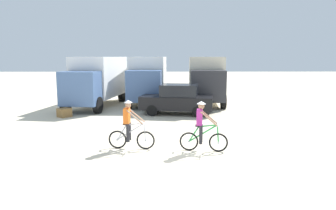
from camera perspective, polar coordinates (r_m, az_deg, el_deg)
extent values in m
plane|color=beige|center=(10.76, -0.15, -9.38)|extent=(120.00, 120.00, 0.00)
cube|color=white|center=(22.34, -12.28, 5.14)|extent=(3.16, 5.50, 2.70)
cube|color=#4C6B9E|center=(19.24, -15.75, 2.95)|extent=(2.40, 1.82, 2.00)
cube|color=black|center=(18.58, -16.66, 3.79)|extent=(2.01, 0.39, 0.80)
cylinder|color=black|center=(19.07, -12.70, -0.02)|extent=(0.47, 1.04, 1.00)
cylinder|color=black|center=(19.89, -18.20, 0.11)|extent=(0.47, 1.04, 1.00)
cylinder|color=black|center=(23.75, -8.43, 1.82)|extent=(0.47, 1.04, 1.00)
cylinder|color=black|center=(24.41, -13.03, 1.87)|extent=(0.47, 1.04, 1.00)
cube|color=white|center=(23.44, -3.50, 5.49)|extent=(2.62, 5.30, 2.70)
cube|color=#4C6B9E|center=(20.10, -4.40, 3.49)|extent=(2.26, 1.59, 2.00)
cube|color=black|center=(19.38, -4.64, 4.33)|extent=(2.03, 0.17, 0.80)
cylinder|color=black|center=(20.23, -1.46, 0.70)|extent=(0.36, 1.01, 1.00)
cylinder|color=black|center=(20.46, -7.18, 0.72)|extent=(0.36, 1.01, 1.00)
cylinder|color=black|center=(25.18, -0.80, 2.31)|extent=(0.36, 1.01, 1.00)
cylinder|color=black|center=(25.36, -5.41, 2.31)|extent=(0.36, 1.01, 1.00)
cube|color=beige|center=(23.61, 6.84, 5.46)|extent=(2.78, 5.36, 2.70)
cube|color=#2D2D33|center=(20.26, 7.33, 3.49)|extent=(2.31, 1.66, 2.00)
cube|color=black|center=(19.54, 7.48, 4.32)|extent=(2.02, 0.23, 0.80)
cylinder|color=black|center=(20.57, 10.10, 0.70)|extent=(0.39, 1.02, 1.00)
cylinder|color=black|center=(20.44, 4.40, 0.76)|extent=(0.39, 1.02, 1.00)
cylinder|color=black|center=(25.49, 8.86, 2.28)|extent=(0.39, 1.02, 1.00)
cylinder|color=black|center=(25.39, 4.27, 2.34)|extent=(0.39, 1.02, 1.00)
cube|color=black|center=(18.33, 1.57, 0.48)|extent=(4.43, 2.42, 0.76)
cube|color=black|center=(18.22, 2.05, 2.71)|extent=(2.33, 1.92, 0.68)
cylinder|color=black|center=(17.84, -2.91, -1.00)|extent=(0.67, 0.32, 0.64)
cylinder|color=black|center=(19.35, -1.97, -0.22)|extent=(0.67, 0.32, 0.64)
cylinder|color=black|center=(17.50, 5.47, -1.22)|extent=(0.67, 0.32, 0.64)
cylinder|color=black|center=(19.04, 5.75, -0.41)|extent=(0.67, 0.32, 0.64)
torus|color=black|center=(11.48, -4.12, -6.46)|extent=(0.68, 0.14, 0.68)
cylinder|color=silver|center=(11.48, -4.12, -6.46)|extent=(0.09, 0.09, 0.08)
torus|color=black|center=(11.70, -9.22, -6.25)|extent=(0.68, 0.14, 0.68)
cylinder|color=silver|center=(11.70, -9.22, -6.25)|extent=(0.09, 0.09, 0.08)
cylinder|color=silver|center=(11.51, -6.84, -4.82)|extent=(1.03, 0.17, 0.68)
cylinder|color=silver|center=(11.41, -6.02, -3.48)|extent=(0.66, 0.12, 0.13)
cylinder|color=silver|center=(11.59, -8.42, -4.95)|extent=(0.39, 0.09, 0.59)
cylinder|color=silver|center=(11.40, -4.26, -4.90)|extent=(0.10, 0.06, 0.64)
cylinder|color=silver|center=(11.34, -4.40, -3.33)|extent=(0.09, 0.52, 0.04)
cube|color=black|center=(11.48, -7.62, -3.48)|extent=(0.25, 0.15, 0.06)
cube|color=orange|center=(11.42, -7.56, -1.97)|extent=(0.23, 0.34, 0.56)
sphere|color=#A87A5B|center=(11.33, -7.30, 0.01)|extent=(0.22, 0.22, 0.22)
cone|color=silver|center=(11.31, -7.32, 0.66)|extent=(0.32, 0.32, 0.10)
cylinder|color=#26262B|center=(11.65, -7.06, -4.80)|extent=(0.12, 0.12, 0.66)
cylinder|color=#26262B|center=(11.41, -7.35, -5.10)|extent=(0.12, 0.12, 0.66)
cylinder|color=#A87A5B|center=(11.52, -5.71, -1.91)|extent=(0.63, 0.08, 0.53)
cylinder|color=#A87A5B|center=(11.17, -6.08, -2.25)|extent=(0.63, 0.16, 0.53)
torus|color=black|center=(11.31, 9.20, -6.80)|extent=(0.68, 0.16, 0.68)
cylinder|color=silver|center=(11.31, 9.20, -6.80)|extent=(0.09, 0.09, 0.08)
torus|color=black|center=(11.33, 3.85, -6.67)|extent=(0.68, 0.16, 0.68)
cylinder|color=silver|center=(11.33, 3.85, -6.67)|extent=(0.09, 0.09, 0.08)
cylinder|color=green|center=(11.22, 6.42, -5.16)|extent=(1.02, 0.20, 0.68)
cylinder|color=green|center=(11.16, 7.33, -3.79)|extent=(0.66, 0.15, 0.13)
cylinder|color=green|center=(11.25, 4.74, -5.32)|extent=(0.39, 0.11, 0.59)
cylinder|color=green|center=(11.22, 9.11, -5.22)|extent=(0.11, 0.06, 0.64)
cylinder|color=silver|center=(11.15, 9.02, -3.62)|extent=(0.11, 0.52, 0.04)
cube|color=black|center=(11.17, 5.65, -3.80)|extent=(0.26, 0.15, 0.06)
cube|color=#AD2D8C|center=(11.10, 5.78, -2.24)|extent=(0.25, 0.35, 0.56)
sphere|color=#A87A5B|center=(11.03, 6.12, -0.21)|extent=(0.22, 0.22, 0.22)
cone|color=silver|center=(11.01, 6.13, 0.46)|extent=(0.32, 0.32, 0.10)
cylinder|color=#26262B|center=(11.36, 6.06, -5.14)|extent=(0.12, 0.12, 0.66)
cylinder|color=#26262B|center=(11.11, 6.01, -5.46)|extent=(0.12, 0.12, 0.66)
cylinder|color=#A87A5B|center=(11.27, 7.53, -2.18)|extent=(0.63, 0.10, 0.53)
cylinder|color=#A87A5B|center=(10.92, 7.51, -2.54)|extent=(0.62, 0.18, 0.53)
cube|color=olive|center=(18.48, -18.43, -1.33)|extent=(0.87, 0.87, 0.50)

